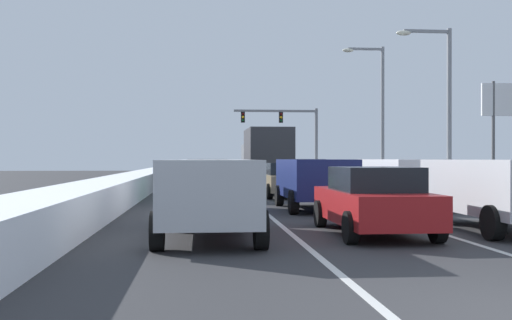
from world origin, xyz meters
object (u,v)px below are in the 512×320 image
object	(u,v)px
box_truck_center_lane_fourth	(266,155)
sedan_charcoal_left_lane_fifth	(206,173)
street_lamp_right_far	(377,103)
traffic_light_gantry	(291,127)
suv_navy_center_lane_second	(314,179)
suv_white_right_lane_second	(403,178)
suv_silver_left_lane_nearest	(208,191)
sedan_green_right_lane_third	(360,179)
suv_white_left_lane_second	(213,180)
sedan_tan_center_lane_third	(286,180)
sedan_green_left_lane_third	(213,181)
suv_black_left_lane_fourth	(207,172)
suv_silver_right_lane_nearest	(498,187)
sedan_maroon_center_lane_fifth	(253,172)
suv_charcoal_right_lane_fifth	(304,169)
sedan_black_right_lane_fourth	(326,175)
sedan_red_center_lane_nearest	(373,200)
street_lamp_right_mid	(441,95)

from	to	relation	value
box_truck_center_lane_fourth	sedan_charcoal_left_lane_fifth	size ratio (longest dim) A/B	1.60
box_truck_center_lane_fourth	street_lamp_right_far	world-z (taller)	street_lamp_right_far
traffic_light_gantry	suv_navy_center_lane_second	bearing A→B (deg)	-97.06
street_lamp_right_far	suv_white_right_lane_second	bearing A→B (deg)	-103.38
suv_silver_left_lane_nearest	sedan_green_right_lane_third	bearing A→B (deg)	63.87
suv_white_left_lane_second	traffic_light_gantry	xyz separation A→B (m)	(7.62, 35.07, 3.48)
sedan_tan_center_lane_third	sedan_charcoal_left_lane_fifth	world-z (taller)	same
sedan_green_right_lane_third	traffic_light_gantry	bearing A→B (deg)	88.46
sedan_green_left_lane_third	suv_black_left_lane_fourth	distance (m)	6.31
suv_silver_right_lane_nearest	sedan_maroon_center_lane_fifth	xyz separation A→B (m)	(-3.34, 28.92, -0.25)
suv_black_left_lane_fourth	suv_silver_left_lane_nearest	bearing A→B (deg)	-90.53
box_truck_center_lane_fourth	sedan_green_left_lane_third	size ratio (longest dim) A/B	1.60
suv_charcoal_right_lane_fifth	traffic_light_gantry	distance (m)	13.93
suv_black_left_lane_fourth	box_truck_center_lane_fourth	bearing A→B (deg)	43.27
suv_silver_right_lane_nearest	suv_white_left_lane_second	bearing A→B (deg)	140.70
suv_white_right_lane_second	sedan_green_left_lane_third	size ratio (longest dim) A/B	1.09
suv_silver_right_lane_nearest	suv_navy_center_lane_second	distance (m)	7.04
sedan_charcoal_left_lane_fifth	sedan_tan_center_lane_third	bearing A→B (deg)	-74.03
sedan_black_right_lane_fourth	suv_black_left_lane_fourth	xyz separation A→B (m)	(-6.76, -2.61, 0.25)
sedan_green_left_lane_third	suv_white_left_lane_second	bearing A→B (deg)	-91.27
suv_silver_right_lane_nearest	sedan_green_left_lane_third	bearing A→B (deg)	118.90
sedan_green_right_lane_third	sedan_charcoal_left_lane_fifth	xyz separation A→B (m)	(-6.92, 11.24, 0.00)
suv_silver_right_lane_nearest	street_lamp_right_far	bearing A→B (deg)	80.37
sedan_green_right_lane_third	sedan_tan_center_lane_third	xyz separation A→B (m)	(-3.52, -0.63, 0.00)
sedan_red_center_lane_nearest	suv_white_right_lane_second	bearing A→B (deg)	66.56
sedan_tan_center_lane_third	suv_charcoal_right_lane_fifth	bearing A→B (deg)	77.07
sedan_maroon_center_lane_fifth	sedan_charcoal_left_lane_fifth	world-z (taller)	same
sedan_tan_center_lane_third	traffic_light_gantry	size ratio (longest dim) A/B	0.60
sedan_charcoal_left_lane_fifth	street_lamp_right_mid	xyz separation A→B (m)	(10.88, -10.92, 3.93)
sedan_tan_center_lane_third	sedan_maroon_center_lane_fifth	world-z (taller)	same
sedan_green_right_lane_third	sedan_maroon_center_lane_fifth	size ratio (longest dim) A/B	1.00
suv_charcoal_right_lane_fifth	suv_silver_left_lane_nearest	distance (m)	28.68
street_lamp_right_far	sedan_red_center_lane_nearest	bearing A→B (deg)	-106.51
sedan_charcoal_left_lane_fifth	street_lamp_right_mid	size ratio (longest dim) A/B	0.58
sedan_tan_center_lane_third	sedan_green_left_lane_third	world-z (taller)	same
suv_silver_left_lane_nearest	suv_white_left_lane_second	bearing A→B (deg)	88.07
sedan_green_left_lane_third	sedan_maroon_center_lane_fifth	bearing A→B (deg)	79.74
suv_silver_right_lane_nearest	suv_charcoal_right_lane_fifth	size ratio (longest dim) A/B	1.00
suv_white_left_lane_second	sedan_green_left_lane_third	size ratio (longest dim) A/B	1.09
suv_navy_center_lane_second	street_lamp_right_mid	world-z (taller)	street_lamp_right_mid
sedan_green_left_lane_third	suv_silver_right_lane_nearest	bearing A→B (deg)	-61.10
sedan_green_right_lane_third	sedan_maroon_center_lane_fifth	world-z (taller)	same
sedan_red_center_lane_nearest	street_lamp_right_mid	world-z (taller)	street_lamp_right_mid
suv_black_left_lane_fourth	street_lamp_right_mid	size ratio (longest dim) A/B	0.63
sedan_maroon_center_lane_fifth	suv_white_left_lane_second	bearing A→B (deg)	-97.88
suv_charcoal_right_lane_fifth	suv_navy_center_lane_second	xyz separation A→B (m)	(-3.20, -20.76, 0.00)
street_lamp_right_mid	sedan_charcoal_left_lane_fifth	bearing A→B (deg)	134.90
sedan_tan_center_lane_third	street_lamp_right_mid	world-z (taller)	street_lamp_right_mid
suv_silver_right_lane_nearest	suv_charcoal_right_lane_fifth	world-z (taller)	same
suv_navy_center_lane_second	box_truck_center_lane_fourth	xyz separation A→B (m)	(-0.02, 14.95, 0.88)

